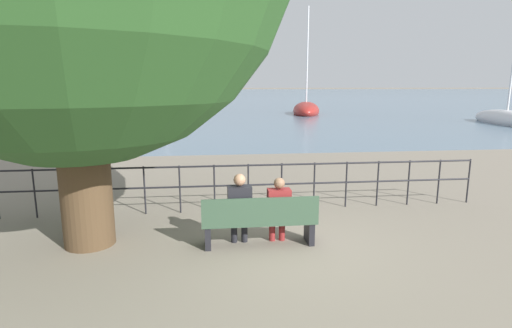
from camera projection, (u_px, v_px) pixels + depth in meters
name	position (u px, v px, depth m)	size (l,w,h in m)	color
ground_plane	(259.00, 244.00, 6.99)	(1000.00, 1000.00, 0.00)	gray
harbor_water	(211.00, 92.00, 162.25)	(600.00, 300.00, 0.01)	slate
park_bench	(260.00, 222.00, 6.84)	(1.98, 0.45, 0.90)	#334C38
seated_person_left	(240.00, 207.00, 6.83)	(0.41, 0.35, 1.28)	black
seated_person_right	(279.00, 208.00, 6.92)	(0.39, 0.35, 1.19)	maroon
promenade_railing	(248.00, 180.00, 8.77)	(10.47, 0.04, 1.05)	black
sailboat_0	(506.00, 119.00, 28.60)	(2.87, 8.28, 12.86)	silver
sailboat_1	(306.00, 110.00, 39.00)	(4.09, 7.90, 10.55)	maroon
sailboat_2	(166.00, 109.00, 41.63)	(3.54, 6.47, 9.78)	maroon
harbor_lighthouse	(124.00, 61.00, 134.53)	(4.64, 4.64, 23.37)	beige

